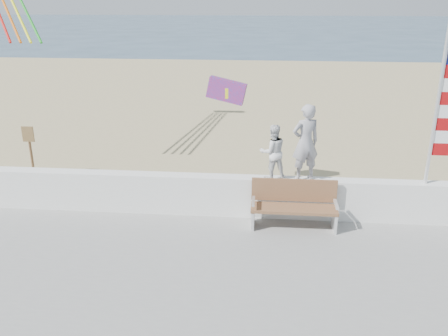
{
  "coord_description": "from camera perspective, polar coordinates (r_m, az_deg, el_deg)",
  "views": [
    {
      "loc": [
        1.06,
        -7.64,
        4.85
      ],
      "look_at": [
        0.2,
        1.8,
        1.35
      ],
      "focal_mm": 38.0,
      "sensor_mm": 36.0,
      "label": 1
    }
  ],
  "objects": [
    {
      "name": "sign",
      "position": [
        13.8,
        -22.29,
        2.27
      ],
      "size": [
        0.32,
        0.07,
        1.46
      ],
      "color": "brown",
      "rests_on": "sand"
    },
    {
      "name": "seawall",
      "position": [
        10.58,
        -0.98,
        -3.25
      ],
      "size": [
        30.0,
        0.35,
        0.9
      ],
      "primitive_type": "cube",
      "color": "white",
      "rests_on": "boardwalk"
    },
    {
      "name": "ground",
      "position": [
        9.11,
        -2.33,
        -11.91
      ],
      "size": [
        220.0,
        220.0,
        0.0
      ],
      "primitive_type": "plane",
      "color": "#2F485E",
      "rests_on": "ground"
    },
    {
      "name": "child",
      "position": [
        10.15,
        5.89,
        1.95
      ],
      "size": [
        0.69,
        0.61,
        1.2
      ],
      "primitive_type": "imported",
      "rotation": [
        0.0,
        0.0,
        3.46
      ],
      "color": "silver",
      "rests_on": "seawall"
    },
    {
      "name": "adult",
      "position": [
        10.11,
        9.77,
        3.04
      ],
      "size": [
        0.71,
        0.59,
        1.65
      ],
      "primitive_type": "imported",
      "rotation": [
        0.0,
        0.0,
        3.52
      ],
      "color": "#9A999E",
      "rests_on": "seawall"
    },
    {
      "name": "bench",
      "position": [
        10.1,
        8.4,
        -4.29
      ],
      "size": [
        1.8,
        0.57,
        1.0
      ],
      "color": "brown",
      "rests_on": "boardwalk"
    },
    {
      "name": "flag",
      "position": [
        10.43,
        25.12,
        8.11
      ],
      "size": [
        0.5,
        0.08,
        3.5
      ],
      "color": "white",
      "rests_on": "seawall"
    },
    {
      "name": "parafoil_kite",
      "position": [
        11.45,
        0.44,
        9.27
      ],
      "size": [
        1.0,
        0.33,
        0.67
      ],
      "color": "red",
      "rests_on": "ground"
    },
    {
      "name": "sand",
      "position": [
        17.35,
        1.51,
        4.16
      ],
      "size": [
        90.0,
        40.0,
        0.08
      ],
      "primitive_type": "cube",
      "color": "tan",
      "rests_on": "ground"
    }
  ]
}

